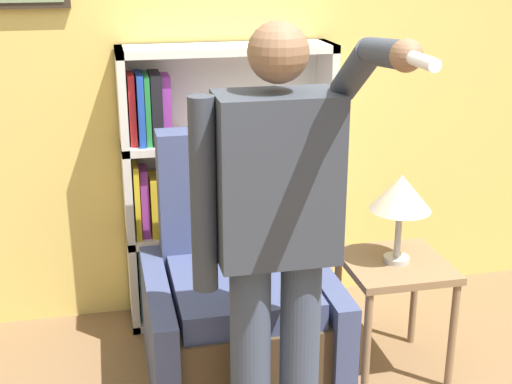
# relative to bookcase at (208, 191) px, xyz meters

# --- Properties ---
(wall_back) EXTENTS (8.00, 0.11, 2.80)m
(wall_back) POSITION_rel_bookcase_xyz_m (0.33, 0.16, 0.67)
(wall_back) COLOR #E0C160
(wall_back) RESTS_ON ground_plane
(bookcase) EXTENTS (1.11, 0.28, 1.50)m
(bookcase) POSITION_rel_bookcase_xyz_m (0.00, 0.00, 0.00)
(bookcase) COLOR silver
(bookcase) RESTS_ON ground_plane
(armchair) EXTENTS (0.84, 0.84, 1.17)m
(armchair) POSITION_rel_bookcase_xyz_m (0.03, -0.68, -0.36)
(armchair) COLOR #4C3823
(armchair) RESTS_ON ground_plane
(person_standing) EXTENTS (0.57, 0.78, 1.75)m
(person_standing) POSITION_rel_bookcase_xyz_m (0.04, -1.33, 0.27)
(person_standing) COLOR #384256
(person_standing) RESTS_ON ground_plane
(side_table) EXTENTS (0.47, 0.47, 0.58)m
(side_table) POSITION_rel_bookcase_xyz_m (0.77, -0.75, -0.25)
(side_table) COLOR #846647
(side_table) RESTS_ON ground_plane
(table_lamp) EXTENTS (0.28, 0.28, 0.42)m
(table_lamp) POSITION_rel_bookcase_xyz_m (0.77, -0.75, 0.17)
(table_lamp) COLOR #B7B2A8
(table_lamp) RESTS_ON side_table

